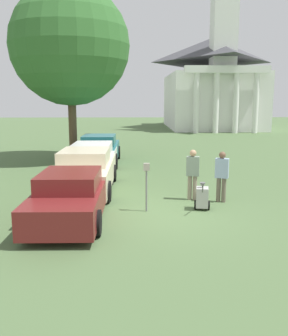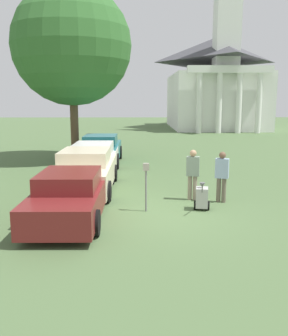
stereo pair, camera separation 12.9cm
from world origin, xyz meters
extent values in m
plane|color=#4C663D|center=(0.00, 0.00, 0.00)|extent=(120.00, 120.00, 0.00)
cube|color=maroon|center=(-2.52, -0.11, 0.54)|extent=(1.84, 4.85, 0.71)
cube|color=maroon|center=(-2.52, -0.31, 1.13)|extent=(1.59, 2.05, 0.46)
cylinder|color=black|center=(-3.37, 1.40, 0.33)|extent=(0.19, 0.67, 0.66)
cylinder|color=black|center=(-1.63, 1.37, 0.33)|extent=(0.19, 0.67, 0.66)
cylinder|color=black|center=(-3.41, -1.60, 0.33)|extent=(0.19, 0.67, 0.66)
cylinder|color=black|center=(-1.66, -1.62, 0.33)|extent=(0.19, 0.67, 0.66)
cube|color=beige|center=(-2.52, 3.15, 0.60)|extent=(1.97, 4.99, 0.82)
cube|color=beige|center=(-2.52, 2.95, 1.27)|extent=(1.71, 2.11, 0.52)
cylinder|color=black|center=(-3.43, 4.71, 0.34)|extent=(0.19, 0.68, 0.68)
cylinder|color=black|center=(-1.56, 4.68, 0.34)|extent=(0.19, 0.68, 0.68)
cylinder|color=black|center=(-3.47, 1.62, 0.34)|extent=(0.19, 0.68, 0.68)
cylinder|color=black|center=(-1.60, 1.60, 0.34)|extent=(0.19, 0.68, 0.68)
cube|color=silver|center=(-2.52, 5.76, 0.59)|extent=(1.88, 5.26, 0.78)
cube|color=silver|center=(-2.52, 5.55, 1.22)|extent=(1.62, 2.22, 0.48)
cylinder|color=black|center=(-3.38, 7.40, 0.37)|extent=(0.19, 0.73, 0.73)
cylinder|color=black|center=(-1.61, 7.37, 0.37)|extent=(0.19, 0.73, 0.73)
cylinder|color=black|center=(-3.42, 4.15, 0.37)|extent=(0.19, 0.73, 0.73)
cylinder|color=black|center=(-1.65, 4.13, 0.37)|extent=(0.19, 0.73, 0.73)
cube|color=#23666B|center=(-2.52, 9.11, 0.59)|extent=(1.91, 4.76, 0.78)
cube|color=#23666B|center=(-2.52, 8.92, 1.24)|extent=(1.65, 2.01, 0.51)
cylinder|color=black|center=(-3.40, 10.59, 0.37)|extent=(0.19, 0.73, 0.73)
cylinder|color=black|center=(-1.59, 10.57, 0.37)|extent=(0.19, 0.73, 0.73)
cylinder|color=black|center=(-3.44, 7.65, 0.37)|extent=(0.19, 0.73, 0.73)
cylinder|color=black|center=(-1.63, 7.63, 0.37)|extent=(0.19, 0.73, 0.73)
cylinder|color=slate|center=(-0.38, 0.41, 0.62)|extent=(0.05, 0.05, 1.25)
cube|color=gray|center=(-0.38, 0.41, 1.36)|extent=(0.18, 0.09, 0.22)
cylinder|color=gray|center=(1.29, 1.67, 0.41)|extent=(0.14, 0.14, 0.82)
cylinder|color=gray|center=(1.12, 1.70, 0.41)|extent=(0.14, 0.14, 0.82)
cube|color=gray|center=(1.21, 1.69, 1.14)|extent=(0.46, 0.30, 0.65)
sphere|color=tan|center=(1.21, 1.69, 1.58)|extent=(0.22, 0.22, 0.22)
cylinder|color=#665B4C|center=(2.18, 1.36, 0.40)|extent=(0.14, 0.14, 0.81)
cylinder|color=#665B4C|center=(2.03, 1.42, 0.40)|extent=(0.14, 0.14, 0.81)
cube|color=#99B2CC|center=(2.11, 1.39, 1.13)|extent=(0.47, 0.36, 0.64)
sphere|color=brown|center=(2.11, 1.39, 1.55)|extent=(0.22, 0.22, 0.22)
cube|color=#B2B2AD|center=(1.33, 0.55, 0.38)|extent=(0.43, 0.50, 0.60)
cone|color=#59595B|center=(1.33, 0.55, 0.76)|extent=(0.18, 0.18, 0.16)
cylinder|color=#4C4C4C|center=(1.25, 0.09, 0.78)|extent=(0.13, 0.59, 0.43)
cylinder|color=black|center=(1.12, 0.59, 0.14)|extent=(0.10, 0.28, 0.28)
cylinder|color=black|center=(1.54, 0.52, 0.14)|extent=(0.10, 0.28, 0.28)
cube|color=white|center=(8.47, 34.39, 3.08)|extent=(9.86, 14.03, 6.15)
pyramid|color=#424247|center=(8.47, 34.39, 8.92)|extent=(10.05, 14.31, 2.77)
cylinder|color=white|center=(5.51, 26.78, 2.92)|extent=(0.56, 0.56, 5.84)
cylinder|color=white|center=(7.49, 26.78, 2.92)|extent=(0.56, 0.56, 5.84)
cylinder|color=white|center=(9.46, 26.78, 2.92)|extent=(0.56, 0.56, 5.84)
cylinder|color=white|center=(11.43, 26.78, 2.92)|extent=(0.56, 0.56, 5.84)
cube|color=white|center=(8.47, 26.78, 6.19)|extent=(8.38, 0.70, 0.70)
cube|color=white|center=(8.47, 28.88, 11.16)|extent=(2.40, 2.40, 10.01)
cylinder|color=brown|center=(-4.08, 10.34, 1.72)|extent=(0.44, 0.44, 3.44)
sphere|color=#33662D|center=(-4.08, 10.34, 6.14)|extent=(6.34, 6.34, 6.34)
camera|label=1|loc=(-0.78, -10.42, 3.32)|focal=40.00mm
camera|label=2|loc=(-0.65, -10.42, 3.32)|focal=40.00mm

